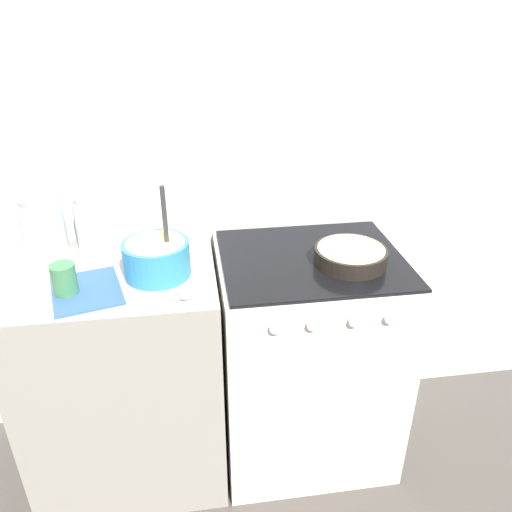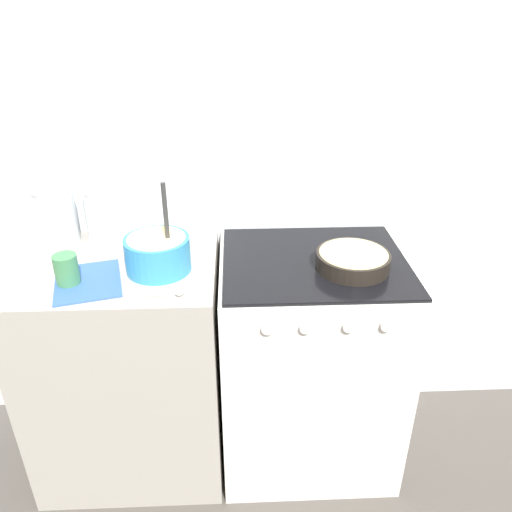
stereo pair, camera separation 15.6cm
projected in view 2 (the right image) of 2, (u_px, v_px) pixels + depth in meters
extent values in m
plane|color=#4C4742|center=(222.00, 504.00, 1.96)|extent=(12.00, 12.00, 0.00)
cube|color=silver|center=(215.00, 162.00, 1.94)|extent=(4.43, 0.05, 2.40)
cube|color=#9E998E|center=(130.00, 366.00, 1.99)|extent=(0.71, 0.58, 0.93)
cube|color=white|center=(309.00, 362.00, 2.02)|extent=(0.69, 0.58, 0.91)
cube|color=black|center=(315.00, 261.00, 1.80)|extent=(0.66, 0.56, 0.01)
cylinder|color=white|center=(268.00, 328.00, 1.57)|extent=(0.04, 0.02, 0.04)
cylinder|color=white|center=(306.00, 327.00, 1.57)|extent=(0.04, 0.02, 0.04)
cylinder|color=white|center=(349.00, 326.00, 1.58)|extent=(0.04, 0.02, 0.04)
cylinder|color=white|center=(387.00, 325.00, 1.58)|extent=(0.04, 0.02, 0.04)
cylinder|color=#338CBF|center=(158.00, 254.00, 1.71)|extent=(0.22, 0.22, 0.12)
cylinder|color=#EFDB8C|center=(157.00, 246.00, 1.70)|extent=(0.20, 0.20, 0.07)
cylinder|color=#333333|center=(167.00, 225.00, 1.66)|extent=(0.02, 0.02, 0.30)
cylinder|color=black|center=(353.00, 261.00, 1.74)|extent=(0.26, 0.26, 0.06)
cylinder|color=#EFDB8C|center=(353.00, 259.00, 1.73)|extent=(0.24, 0.24, 0.05)
cylinder|color=silver|center=(56.00, 219.00, 1.89)|extent=(0.15, 0.15, 0.19)
cylinder|color=white|center=(58.00, 228.00, 1.91)|extent=(0.14, 0.14, 0.12)
cylinder|color=#B2B2B7|center=(51.00, 192.00, 1.84)|extent=(0.14, 0.14, 0.02)
cylinder|color=silver|center=(105.00, 218.00, 1.90)|extent=(0.14, 0.14, 0.19)
cylinder|color=olive|center=(106.00, 227.00, 1.92)|extent=(0.12, 0.12, 0.11)
cylinder|color=#B2B2B7|center=(101.00, 193.00, 1.85)|extent=(0.13, 0.13, 0.02)
cylinder|color=#3F7F4C|center=(67.00, 270.00, 1.63)|extent=(0.08, 0.08, 0.11)
cube|color=#3359B2|center=(88.00, 281.00, 1.66)|extent=(0.27, 0.30, 0.01)
cylinder|color=white|center=(162.00, 294.00, 1.59)|extent=(0.09, 0.01, 0.01)
sphere|color=white|center=(179.00, 290.00, 1.58)|extent=(0.04, 0.04, 0.04)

